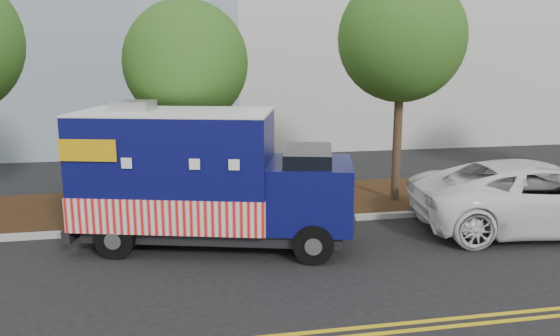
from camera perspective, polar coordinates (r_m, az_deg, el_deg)
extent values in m
plane|color=black|center=(13.20, -6.64, -8.13)|extent=(120.00, 120.00, 0.00)
cube|color=#9E9E99|center=(14.50, -7.08, -6.00)|extent=(120.00, 0.18, 0.15)
cube|color=black|center=(16.51, -7.59, -3.82)|extent=(120.00, 4.00, 0.15)
cylinder|color=#38281C|center=(16.00, -9.48, 1.58)|extent=(0.26, 0.26, 3.39)
sphere|color=#295317|center=(15.77, -9.79, 10.81)|extent=(3.50, 3.50, 3.50)
cylinder|color=#38281C|center=(16.66, 12.15, 2.97)|extent=(0.26, 0.26, 4.02)
sphere|color=#295317|center=(16.49, 12.59, 13.08)|extent=(3.67, 3.67, 3.67)
cube|color=#473828|center=(14.56, -13.68, -1.58)|extent=(0.06, 0.06, 2.40)
cube|color=black|center=(13.21, -6.54, -6.09)|extent=(6.21, 3.50, 0.29)
cube|color=#0A0C4B|center=(13.06, -10.76, 0.15)|extent=(4.90, 3.51, 2.52)
cube|color=red|center=(13.26, -10.62, -3.63)|extent=(4.96, 3.58, 0.79)
cube|color=white|center=(12.87, -10.98, 5.76)|extent=(4.90, 3.51, 0.06)
cube|color=#B7B7BA|center=(13.14, -15.01, 6.29)|extent=(1.04, 1.04, 0.23)
cube|color=#0A0C4B|center=(12.73, 3.18, -2.62)|extent=(2.43, 2.68, 1.47)
cube|color=black|center=(12.58, 2.98, 0.50)|extent=(1.56, 2.26, 0.68)
cube|color=black|center=(12.88, 7.48, -4.81)|extent=(0.64, 2.05, 0.32)
cube|color=black|center=(14.15, -19.45, -5.35)|extent=(0.81, 2.33, 0.29)
cube|color=#B7B7BA|center=(13.80, -19.74, 0.51)|extent=(0.55, 1.84, 2.00)
cube|color=#B7B7BA|center=(14.16, -8.22, 1.35)|extent=(1.84, 0.55, 1.16)
cube|color=#DBA20B|center=(12.32, -19.49, 1.74)|extent=(1.22, 0.36, 0.47)
cube|color=#DBA20B|center=(14.62, -15.56, 3.44)|extent=(1.22, 0.36, 0.47)
cylinder|color=black|center=(11.96, 3.52, -7.95)|extent=(0.93, 0.52, 0.88)
cylinder|color=black|center=(14.00, 3.68, -5.01)|extent=(0.93, 0.52, 0.88)
cylinder|color=black|center=(12.80, -16.82, -7.11)|extent=(0.93, 0.52, 0.88)
cylinder|color=black|center=(14.73, -13.82, -4.49)|extent=(0.93, 0.52, 0.88)
imported|color=white|center=(15.54, 25.56, -2.72)|extent=(6.82, 3.83, 1.80)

